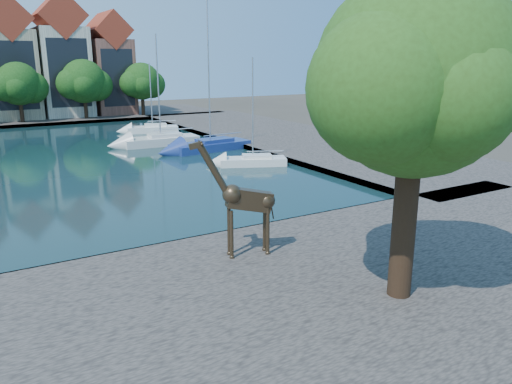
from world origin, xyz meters
The scene contains 17 objects.
ground centered at (0.00, 0.00, 0.00)m, with size 160.00×160.00×0.00m, color #38332B.
water_basin centered at (0.00, 24.00, 0.04)m, with size 38.00×50.00×0.08m, color black.
near_quay centered at (0.00, -7.00, 0.25)m, with size 50.00×14.00×0.50m, color #544E49.
far_quay centered at (0.00, 56.00, 0.25)m, with size 60.00×16.00×0.50m, color #544E49.
right_quay centered at (25.00, 24.00, 0.25)m, with size 14.00×52.00×0.50m, color #544E49.
plane_tree centered at (7.62, -9.01, 7.67)m, with size 8.32×6.40×10.62m.
townhouse_east_inner centered at (2.00, 55.99, 7.73)m, with size 5.94×9.18×15.79m.
townhouse_east_mid centered at (8.50, 55.99, 8.10)m, with size 6.43×9.18×16.65m.
townhouse_east_end centered at (15.00, 55.99, 7.11)m, with size 5.44×9.18×14.43m.
far_tree_mid_east centered at (2.10, 50.49, 5.13)m, with size 7.02×5.40×7.52m.
far_tree_east centered at (10.11, 50.49, 5.24)m, with size 7.54×5.80×7.84m.
far_tree_far_east centered at (18.09, 50.49, 5.08)m, with size 6.76×5.20×7.36m.
giraffe_statue centered at (4.60, -3.11, 2.89)m, with size 3.38×1.15×4.87m.
sailboat_right_a centered at (15.00, 13.95, 0.55)m, with size 5.58×3.82×8.41m.
sailboat_right_b centered at (15.00, 21.84, 0.67)m, with size 7.74×3.40×13.29m.
sailboat_right_c centered at (12.00, 26.97, 0.68)m, with size 7.45×2.92×10.59m.
sailboat_right_d centered at (14.22, 35.74, 0.61)m, with size 6.04×3.43×7.83m.
Camera 1 is at (-4.84, -20.12, 8.45)m, focal length 35.00 mm.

